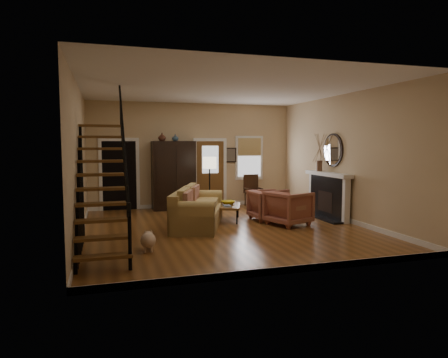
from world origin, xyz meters
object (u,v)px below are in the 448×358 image
object	(u,v)px
coffee_table	(228,213)
armchair_right	(268,205)
side_chair	(253,191)
armoire	(173,175)
sofa	(198,208)
armchair_left	(289,208)
floor_lamp	(210,187)

from	to	relation	value
coffee_table	armchair_right	bearing A→B (deg)	-11.74
armchair_right	side_chair	world-z (taller)	side_chair
armchair_right	armoire	bearing A→B (deg)	37.75
armchair_right	side_chair	xyz separation A→B (m)	(0.45, 2.27, 0.11)
sofa	armchair_left	size ratio (longest dim) A/B	2.50
armchair_right	sofa	bearing A→B (deg)	95.11
sofa	armchair_right	bearing A→B (deg)	28.38
armchair_left	floor_lamp	bearing A→B (deg)	22.57
floor_lamp	armchair_left	bearing A→B (deg)	-46.90
armchair_right	floor_lamp	distance (m)	1.70
armchair_right	floor_lamp	size ratio (longest dim) A/B	0.53
coffee_table	floor_lamp	size ratio (longest dim) A/B	0.65
armoire	floor_lamp	world-z (taller)	armoire
armchair_right	floor_lamp	world-z (taller)	floor_lamp
coffee_table	armchair_right	distance (m)	1.08
floor_lamp	side_chair	size ratio (longest dim) A/B	1.63
sofa	armoire	bearing A→B (deg)	113.56
armoire	floor_lamp	bearing A→B (deg)	-63.90
armoire	side_chair	bearing A→B (deg)	-4.48
sofa	coffee_table	bearing A→B (deg)	48.29
sofa	side_chair	size ratio (longest dim) A/B	2.32
side_chair	floor_lamp	bearing A→B (deg)	-143.54
armoire	coffee_table	distance (m)	2.63
sofa	side_chair	distance (m)	3.50
floor_lamp	sofa	bearing A→B (deg)	-116.93
coffee_table	armchair_left	size ratio (longest dim) A/B	1.14
coffee_table	floor_lamp	world-z (taller)	floor_lamp
armchair_right	coffee_table	bearing A→B (deg)	75.70
armchair_left	floor_lamp	xyz separation A→B (m)	(-1.59, 1.70, 0.40)
armoire	armchair_right	distance (m)	3.31
sofa	armchair_right	xyz separation A→B (m)	(1.96, 0.26, -0.04)
sofa	armchair_right	size ratio (longest dim) A/B	2.69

